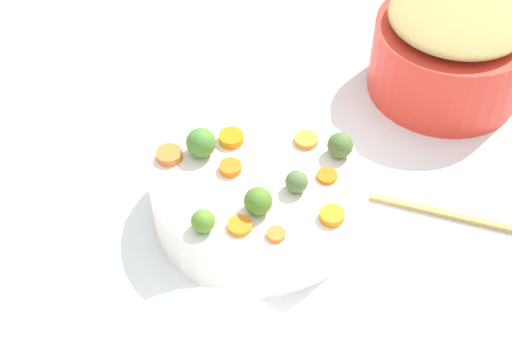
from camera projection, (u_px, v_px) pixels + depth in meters
The scene contains 17 objects.
tabletop at pixel (261, 220), 1.07m from camera, with size 2.40×2.40×0.02m, color white.
serving_bowl_carrots at pixel (256, 195), 1.03m from camera, with size 0.30×0.30×0.08m, color white.
metal_pot at pixel (448, 58), 1.21m from camera, with size 0.25×0.25×0.13m, color red.
stuffing_mound at pixel (458, 17), 1.15m from camera, with size 0.22×0.22×0.03m, color tan.
carrot_slice_0 at pixel (230, 168), 1.01m from camera, with size 0.03×0.03×0.01m, color orange.
carrot_slice_1 at pixel (327, 176), 1.00m from camera, with size 0.03×0.03×0.01m, color orange.
carrot_slice_2 at pixel (231, 138), 1.04m from camera, with size 0.04×0.04×0.01m, color orange.
carrot_slice_3 at pixel (240, 226), 0.94m from camera, with size 0.03×0.03×0.01m, color orange.
carrot_slice_4 at pixel (276, 234), 0.93m from camera, with size 0.02×0.02×0.01m, color orange.
carrot_slice_5 at pixel (307, 140), 1.04m from camera, with size 0.03×0.03×0.01m, color orange.
carrot_slice_6 at pixel (169, 155), 1.02m from camera, with size 0.04×0.04×0.01m, color orange.
carrot_slice_7 at pixel (332, 216), 0.95m from camera, with size 0.03×0.03×0.01m, color orange.
brussels_sprout_0 at pixel (340, 145), 1.02m from camera, with size 0.04×0.04×0.04m, color #506B34.
brussels_sprout_1 at pixel (203, 221), 0.93m from camera, with size 0.03×0.03×0.03m, color #5A882B.
brussels_sprout_2 at pixel (258, 201), 0.95m from camera, with size 0.04×0.04×0.04m, color #4F7A24.
brussels_sprout_3 at pixel (297, 182), 0.97m from camera, with size 0.03×0.03×0.03m, color #596F40.
brussels_sprout_4 at pixel (201, 143), 1.02m from camera, with size 0.04×0.04×0.04m, color #4E8333.
Camera 1 is at (-0.46, 0.50, 0.84)m, focal length 51.51 mm.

